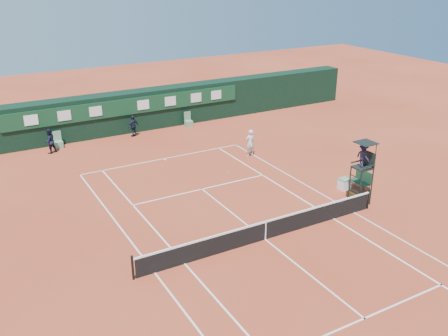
# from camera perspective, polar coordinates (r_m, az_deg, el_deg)

# --- Properties ---
(ground) EXTENTS (90.00, 90.00, 0.00)m
(ground) POSITION_cam_1_polar(r_m,az_deg,el_deg) (23.41, 4.72, -8.14)
(ground) COLOR #B04429
(ground) RESTS_ON ground
(court_lines) EXTENTS (11.05, 23.85, 0.01)m
(court_lines) POSITION_cam_1_polar(r_m,az_deg,el_deg) (23.41, 4.72, -8.13)
(court_lines) COLOR silver
(court_lines) RESTS_ON ground
(tennis_net) EXTENTS (12.90, 0.10, 1.10)m
(tennis_net) POSITION_cam_1_polar(r_m,az_deg,el_deg) (23.16, 4.76, -7.05)
(tennis_net) COLOR black
(tennis_net) RESTS_ON ground
(back_wall) EXTENTS (40.00, 1.65, 3.00)m
(back_wall) POSITION_cam_1_polar(r_m,az_deg,el_deg) (38.56, -11.01, 6.35)
(back_wall) COLOR black
(back_wall) RESTS_ON ground
(linesman_chair_left) EXTENTS (0.55, 0.50, 1.15)m
(linesman_chair_left) POSITION_cam_1_polar(r_m,az_deg,el_deg) (36.45, -18.39, 2.71)
(linesman_chair_left) COLOR #60926E
(linesman_chair_left) RESTS_ON ground
(linesman_chair_right) EXTENTS (0.55, 0.50, 1.15)m
(linesman_chair_right) POSITION_cam_1_polar(r_m,az_deg,el_deg) (39.37, -4.08, 5.23)
(linesman_chair_right) COLOR #5F926E
(linesman_chair_right) RESTS_ON ground
(umpire_chair) EXTENTS (0.96, 0.95, 3.42)m
(umpire_chair) POSITION_cam_1_polar(r_m,az_deg,el_deg) (26.68, 15.62, 0.87)
(umpire_chair) COLOR black
(umpire_chair) RESTS_ON ground
(player_bench) EXTENTS (0.55, 1.20, 1.10)m
(player_bench) POSITION_cam_1_polar(r_m,az_deg,el_deg) (29.15, 15.45, -1.22)
(player_bench) COLOR #173A26
(player_bench) RESTS_ON ground
(tennis_bag) EXTENTS (0.44, 0.88, 0.32)m
(tennis_bag) POSITION_cam_1_polar(r_m,az_deg,el_deg) (28.03, 14.60, -3.08)
(tennis_bag) COLOR black
(tennis_bag) RESTS_ON ground
(cooler) EXTENTS (0.57, 0.57, 0.65)m
(cooler) POSITION_cam_1_polar(r_m,az_deg,el_deg) (28.97, 13.58, -1.77)
(cooler) COLOR white
(cooler) RESTS_ON ground
(tennis_ball) EXTENTS (0.07, 0.07, 0.07)m
(tennis_ball) POSITION_cam_1_polar(r_m,az_deg,el_deg) (30.54, 0.49, -0.43)
(tennis_ball) COLOR gold
(tennis_ball) RESTS_ON ground
(player) EXTENTS (0.68, 0.46, 1.82)m
(player) POSITION_cam_1_polar(r_m,az_deg,el_deg) (32.91, 3.00, 2.88)
(player) COLOR silver
(player) RESTS_ON ground
(ball_kid_left) EXTENTS (1.00, 0.90, 1.69)m
(ball_kid_left) POSITION_cam_1_polar(r_m,az_deg,el_deg) (35.42, -19.32, 2.93)
(ball_kid_left) COLOR black
(ball_kid_left) RESTS_ON ground
(ball_kid_right) EXTENTS (0.99, 0.71, 1.57)m
(ball_kid_right) POSITION_cam_1_polar(r_m,az_deg,el_deg) (37.37, -10.32, 4.73)
(ball_kid_right) COLOR black
(ball_kid_right) RESTS_ON ground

